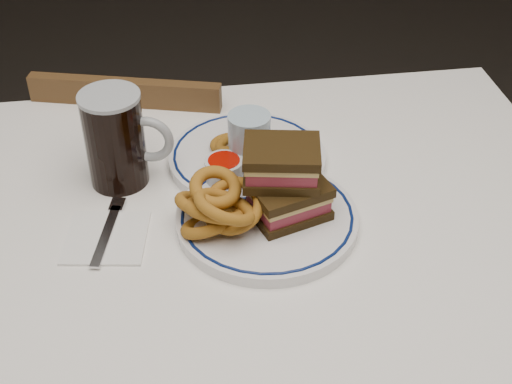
{
  "coord_description": "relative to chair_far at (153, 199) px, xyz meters",
  "views": [
    {
      "loc": [
        -0.03,
        -0.82,
        1.46
      ],
      "look_at": [
        0.09,
        -0.0,
        0.81
      ],
      "focal_mm": 50.0,
      "sensor_mm": 36.0,
      "label": 1
    }
  ],
  "objects": [
    {
      "name": "chair_far",
      "position": [
        0.0,
        0.0,
        0.0
      ],
      "size": [
        0.45,
        0.45,
        0.8
      ],
      "color": "#452E16",
      "rests_on": "floor"
    },
    {
      "name": "main_plate",
      "position": [
        0.18,
        -0.49,
        0.33
      ],
      "size": [
        0.28,
        0.28,
        0.02
      ],
      "color": "white",
      "rests_on": "dining_table"
    },
    {
      "name": "reuben_sandwich",
      "position": [
        0.21,
        -0.48,
        0.39
      ],
      "size": [
        0.14,
        0.13,
        0.11
      ],
      "color": "black",
      "rests_on": "main_plate"
    },
    {
      "name": "beer_mug",
      "position": [
        -0.03,
        -0.34,
        0.4
      ],
      "size": [
        0.14,
        0.1,
        0.16
      ],
      "color": "black",
      "rests_on": "dining_table"
    },
    {
      "name": "dining_table",
      "position": [
        0.08,
        -0.49,
        0.21
      ],
      "size": [
        1.27,
        0.87,
        0.75
      ],
      "color": "silver",
      "rests_on": "floor"
    },
    {
      "name": "far_plate",
      "position": [
        0.18,
        -0.32,
        0.32
      ],
      "size": [
        0.27,
        0.27,
        0.02
      ],
      "color": "white",
      "rests_on": "dining_table"
    },
    {
      "name": "water_glass",
      "position": [
        0.18,
        -0.35,
        0.37
      ],
      "size": [
        0.07,
        0.07,
        0.11
      ],
      "primitive_type": "cylinder",
      "color": "#9BB6C8",
      "rests_on": "dining_table"
    },
    {
      "name": "ketchup_ramekin",
      "position": [
        0.13,
        -0.39,
        0.35
      ],
      "size": [
        0.06,
        0.06,
        0.04
      ],
      "color": "silver",
      "rests_on": "main_plate"
    },
    {
      "name": "onion_rings_far",
      "position": [
        0.17,
        -0.33,
        0.35
      ],
      "size": [
        0.12,
        0.13,
        0.07
      ],
      "color": "#6D340E",
      "rests_on": "far_plate"
    },
    {
      "name": "onion_rings_main",
      "position": [
        0.11,
        -0.5,
        0.37
      ],
      "size": [
        0.14,
        0.14,
        0.11
      ],
      "color": "#6D340E",
      "rests_on": "main_plate"
    },
    {
      "name": "napkin_fork",
      "position": [
        -0.06,
        -0.48,
        0.32
      ],
      "size": [
        0.14,
        0.16,
        0.01
      ],
      "color": "white",
      "rests_on": "dining_table"
    }
  ]
}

